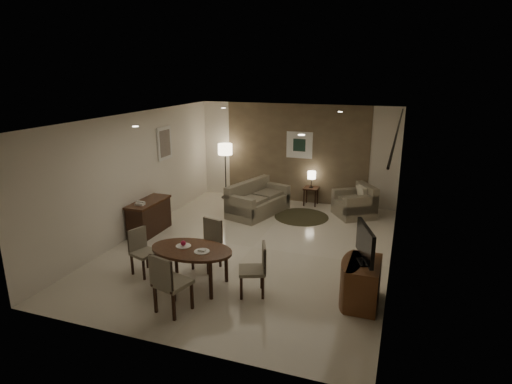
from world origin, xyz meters
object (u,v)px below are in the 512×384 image
at_px(console_desk, 149,217).
at_px(chair_left, 145,252).
at_px(dining_table, 192,267).
at_px(chair_near, 173,282).
at_px(chair_far, 206,245).
at_px(floor_lamp, 226,171).
at_px(tv_cabinet, 363,283).
at_px(sofa, 258,198).
at_px(armchair, 354,201).
at_px(side_table, 311,196).
at_px(chair_right, 252,270).

distance_m(console_desk, chair_left, 2.07).
distance_m(dining_table, chair_near, 0.84).
bearing_deg(chair_far, chair_left, -135.26).
relative_size(chair_far, floor_lamp, 0.58).
xyz_separation_m(tv_cabinet, floor_lamp, (-4.35, 4.60, 0.44)).
distance_m(console_desk, chair_far, 2.34).
distance_m(dining_table, sofa, 3.97).
height_order(armchair, side_table, armchair).
bearing_deg(side_table, armchair, -24.33).
bearing_deg(chair_left, dining_table, -76.66).
xyz_separation_m(dining_table, chair_far, (-0.06, 0.68, 0.12)).
xyz_separation_m(chair_near, chair_right, (0.95, 0.88, -0.05)).
height_order(chair_far, sofa, chair_far).
bearing_deg(side_table, tv_cabinet, -68.32).
bearing_deg(tv_cabinet, side_table, 111.68).
distance_m(chair_near, chair_far, 1.51).
relative_size(side_table, floor_lamp, 0.31).
distance_m(chair_left, armchair, 5.48).
bearing_deg(sofa, side_table, -27.12).
height_order(side_table, floor_lamp, floor_lamp).
height_order(console_desk, chair_right, chair_right).
distance_m(chair_far, side_table, 4.56).
distance_m(sofa, floor_lamp, 1.72).
height_order(dining_table, chair_far, chair_far).
relative_size(chair_left, armchair, 0.93).
relative_size(chair_near, side_table, 1.97).
height_order(tv_cabinet, side_table, tv_cabinet).
height_order(chair_near, floor_lamp, floor_lamp).
relative_size(tv_cabinet, sofa, 0.52).
distance_m(tv_cabinet, sofa, 4.68).
height_order(chair_left, floor_lamp, floor_lamp).
bearing_deg(chair_far, console_desk, 162.27).
bearing_deg(chair_right, floor_lamp, -174.09).
xyz_separation_m(console_desk, chair_far, (2.01, -1.20, 0.08)).
relative_size(tv_cabinet, armchair, 1.00).
xyz_separation_m(chair_near, side_table, (0.83, 5.95, -0.24)).
bearing_deg(side_table, console_desk, -132.73).
relative_size(tv_cabinet, side_table, 1.82).
height_order(chair_right, floor_lamp, floor_lamp).
distance_m(chair_far, armchair, 4.48).
xyz_separation_m(tv_cabinet, chair_left, (-3.83, -0.28, 0.07)).
bearing_deg(chair_right, chair_near, -69.09).
xyz_separation_m(chair_near, floor_lamp, (-1.63, 5.80, 0.30)).
bearing_deg(chair_far, armchair, 73.45).
relative_size(console_desk, dining_table, 0.83).
bearing_deg(chair_right, side_table, 159.59).
height_order(console_desk, dining_table, console_desk).
bearing_deg(dining_table, chair_near, -82.55).
bearing_deg(sofa, chair_near, -159.72).
height_order(chair_far, armchair, chair_far).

